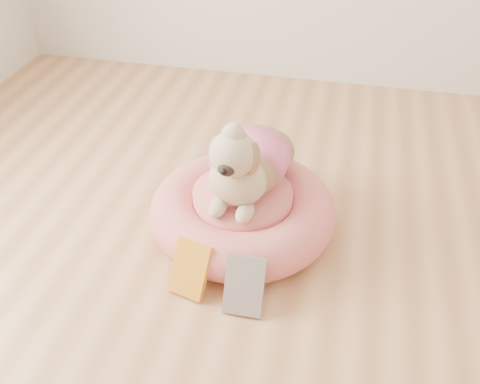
% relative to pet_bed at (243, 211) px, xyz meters
% --- Properties ---
extents(pet_bed, '(0.74, 0.74, 0.19)m').
position_rel_pet_bed_xyz_m(pet_bed, '(0.00, 0.00, 0.00)').
color(pet_bed, '#D65460').
rests_on(pet_bed, floor).
extents(dog, '(0.40, 0.55, 0.38)m').
position_rel_pet_bed_xyz_m(dog, '(0.01, 0.02, 0.29)').
color(dog, brown).
rests_on(dog, pet_bed).
extents(book_yellow, '(0.16, 0.15, 0.19)m').
position_rel_pet_bed_xyz_m(book_yellow, '(-0.11, -0.36, 0.00)').
color(book_yellow, yellow).
rests_on(book_yellow, floor).
extents(book_white, '(0.14, 0.12, 0.19)m').
position_rel_pet_bed_xyz_m(book_white, '(0.09, -0.39, 0.00)').
color(book_white, white).
rests_on(book_white, floor).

